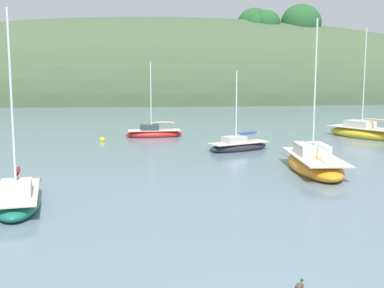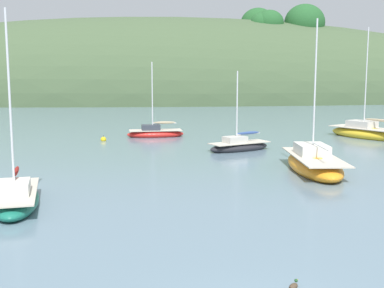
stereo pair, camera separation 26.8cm
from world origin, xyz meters
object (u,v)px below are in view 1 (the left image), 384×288
sailboat_navy_dinghy (238,146)px  sailboat_grey_yawl (154,133)px  sailboat_cream_ketch (17,199)px  sailboat_yellow_far (314,164)px  sailboat_orange_cutter (365,133)px  mooring_buoy_inner (102,140)px  duck_straggler (300,286)px

sailboat_navy_dinghy → sailboat_grey_yawl: sailboat_grey_yawl is taller
sailboat_grey_yawl → sailboat_cream_ketch: 22.47m
sailboat_grey_yawl → sailboat_yellow_far: bearing=-61.3°
sailboat_orange_cutter → sailboat_cream_ketch: size_ratio=1.15×
sailboat_orange_cutter → sailboat_cream_ketch: 30.48m
mooring_buoy_inner → sailboat_grey_yawl: bearing=28.8°
sailboat_navy_dinghy → duck_straggler: (-2.59, -22.28, -0.26)m
duck_straggler → sailboat_orange_cutter: bearing=63.0°
sailboat_navy_dinghy → sailboat_grey_yawl: 9.78m
sailboat_yellow_far → sailboat_orange_cutter: sailboat_orange_cutter is taller
sailboat_navy_dinghy → mooring_buoy_inner: (-9.82, 5.68, -0.19)m
sailboat_orange_cutter → mooring_buoy_inner: sailboat_orange_cutter is taller
sailboat_orange_cutter → sailboat_grey_yawl: 17.59m
sailboat_navy_dinghy → sailboat_grey_yawl: size_ratio=0.88×
duck_straggler → sailboat_navy_dinghy: bearing=83.4°
sailboat_yellow_far → sailboat_orange_cutter: size_ratio=0.92×
sailboat_cream_ketch → mooring_buoy_inner: 19.51m
sailboat_navy_dinghy → mooring_buoy_inner: 11.35m
sailboat_orange_cutter → sailboat_yellow_far: bearing=-123.6°
sailboat_yellow_far → sailboat_orange_cutter: bearing=56.4°
mooring_buoy_inner → sailboat_navy_dinghy: bearing=-30.0°
sailboat_navy_dinghy → mooring_buoy_inner: bearing=150.0°
sailboat_navy_dinghy → sailboat_grey_yawl: (-5.72, 7.94, 0.01)m
sailboat_navy_dinghy → sailboat_orange_cutter: size_ratio=0.61×
sailboat_orange_cutter → duck_straggler: bearing=-117.0°
sailboat_yellow_far → mooring_buoy_inner: bearing=133.5°
sailboat_navy_dinghy → sailboat_cream_ketch: bearing=-130.2°
sailboat_navy_dinghy → sailboat_orange_cutter: (11.74, 5.83, 0.10)m
sailboat_orange_cutter → sailboat_grey_yawl: size_ratio=1.44×
sailboat_yellow_far → sailboat_grey_yawl: sailboat_yellow_far is taller
sailboat_orange_cutter → duck_straggler: size_ratio=24.81×
sailboat_yellow_far → duck_straggler: size_ratio=22.84×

